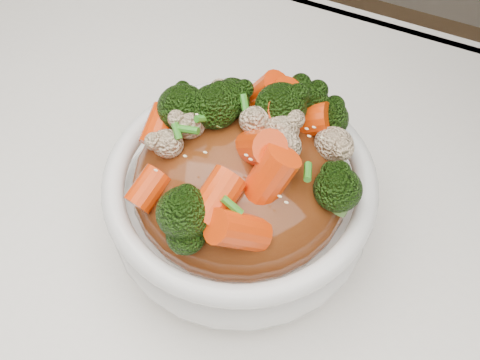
% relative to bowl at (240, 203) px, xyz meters
% --- Properties ---
extents(tablecloth, '(1.20, 0.80, 0.04)m').
position_rel_bowl_xyz_m(tablecloth, '(-0.03, -0.06, -0.06)').
color(tablecloth, white).
rests_on(tablecloth, dining_table).
extents(bowl, '(0.22, 0.22, 0.09)m').
position_rel_bowl_xyz_m(bowl, '(0.00, 0.00, 0.00)').
color(bowl, white).
rests_on(bowl, tablecloth).
extents(sauce_base, '(0.17, 0.17, 0.10)m').
position_rel_bowl_xyz_m(sauce_base, '(-0.00, -0.00, 0.03)').
color(sauce_base, '#5C290F').
rests_on(sauce_base, bowl).
extents(carrots, '(0.17, 0.17, 0.05)m').
position_rel_bowl_xyz_m(carrots, '(-0.00, -0.00, 0.09)').
color(carrots, '#ED3E07').
rests_on(carrots, sauce_base).
extents(broccoli, '(0.17, 0.17, 0.04)m').
position_rel_bowl_xyz_m(broccoli, '(-0.00, -0.00, 0.09)').
color(broccoli, black).
rests_on(broccoli, sauce_base).
extents(cauliflower, '(0.17, 0.17, 0.04)m').
position_rel_bowl_xyz_m(cauliflower, '(-0.00, -0.00, 0.09)').
color(cauliflower, beige).
rests_on(cauliflower, sauce_base).
extents(scallions, '(0.13, 0.13, 0.02)m').
position_rel_bowl_xyz_m(scallions, '(-0.00, -0.00, 0.09)').
color(scallions, '#2D7F1D').
rests_on(scallions, sauce_base).
extents(sesame_seeds, '(0.16, 0.16, 0.01)m').
position_rel_bowl_xyz_m(sesame_seeds, '(-0.00, 0.00, 0.09)').
color(sesame_seeds, beige).
rests_on(sesame_seeds, sauce_base).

